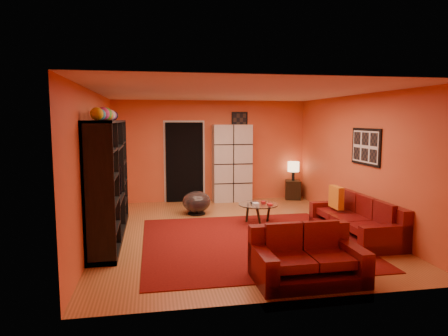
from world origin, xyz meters
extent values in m
plane|color=#945A2D|center=(0.00, 0.00, 0.00)|extent=(6.00, 6.00, 0.00)
plane|color=white|center=(0.00, 0.00, 2.60)|extent=(6.00, 6.00, 0.00)
plane|color=#D1532E|center=(0.00, 3.00, 1.30)|extent=(6.00, 0.00, 6.00)
plane|color=#D1532E|center=(0.00, -3.00, 1.30)|extent=(6.00, 0.00, 6.00)
plane|color=#D1532E|center=(-2.50, 0.00, 1.30)|extent=(0.00, 6.00, 6.00)
plane|color=#D1532E|center=(2.50, 0.00, 1.30)|extent=(0.00, 6.00, 6.00)
cube|color=#510A09|center=(0.10, -0.70, 0.01)|extent=(3.60, 3.60, 0.01)
cube|color=black|center=(-0.70, 2.96, 1.02)|extent=(0.95, 0.10, 2.04)
cube|color=black|center=(2.48, -0.30, 1.60)|extent=(0.03, 1.00, 0.70)
cube|color=black|center=(0.75, 2.98, 2.05)|extent=(0.42, 0.03, 0.52)
cube|color=black|center=(-2.27, 0.00, 1.05)|extent=(0.45, 3.00, 2.10)
imported|color=black|center=(-2.23, -0.04, 1.01)|extent=(1.00, 0.13, 0.57)
cube|color=#510A0C|center=(2.05, -0.76, 0.16)|extent=(0.88, 2.08, 0.32)
cube|color=#510A0C|center=(2.38, -0.76, 0.42)|extent=(0.22, 2.07, 0.85)
cube|color=#510A0C|center=(2.07, -1.71, 0.31)|extent=(0.85, 0.19, 0.62)
cube|color=#510A0C|center=(2.03, 0.18, 0.31)|extent=(0.85, 0.19, 0.62)
cube|color=#510A0C|center=(2.02, -1.33, 0.47)|extent=(0.64, 0.56, 0.12)
cube|color=#510A0C|center=(2.01, -0.76, 0.47)|extent=(0.64, 0.56, 0.12)
cube|color=#510A0C|center=(2.00, -0.19, 0.47)|extent=(0.64, 0.56, 0.12)
cube|color=#510A0C|center=(0.47, -2.50, 0.16)|extent=(1.42, 0.86, 0.32)
cube|color=#510A0C|center=(0.46, -2.17, 0.42)|extent=(1.41, 0.20, 0.85)
cube|color=#510A0C|center=(1.08, -2.49, 0.31)|extent=(0.19, 0.85, 0.62)
cube|color=#510A0C|center=(-0.15, -2.51, 0.31)|extent=(0.19, 0.85, 0.62)
cube|color=#510A0C|center=(0.73, -2.54, 0.47)|extent=(0.51, 0.63, 0.12)
cube|color=#510A0C|center=(0.20, -2.54, 0.47)|extent=(0.51, 0.63, 0.12)
cube|color=orange|center=(1.95, -0.22, 0.63)|extent=(0.12, 0.42, 0.42)
cylinder|color=silver|center=(0.58, 0.43, 0.40)|extent=(0.81, 0.81, 0.02)
cylinder|color=black|center=(0.82, 0.50, 0.20)|extent=(0.05, 0.05, 0.38)
cylinder|color=black|center=(0.40, 0.60, 0.20)|extent=(0.05, 0.05, 0.38)
cylinder|color=black|center=(0.53, 0.18, 0.20)|extent=(0.05, 0.05, 0.38)
cube|color=beige|center=(0.51, 2.80, 0.99)|extent=(1.00, 0.45, 1.98)
cylinder|color=black|center=(-0.56, 1.48, 0.02)|extent=(0.44, 0.44, 0.03)
cylinder|color=black|center=(-0.56, 1.48, 0.10)|extent=(0.06, 0.06, 0.15)
ellipsoid|color=#433B3C|center=(-0.56, 1.48, 0.29)|extent=(0.63, 0.63, 0.47)
cube|color=black|center=(2.17, 2.75, 0.25)|extent=(0.50, 0.50, 0.50)
cylinder|color=black|center=(2.17, 2.75, 0.62)|extent=(0.08, 0.08, 0.24)
cylinder|color=#E7BE7F|center=(2.17, 2.75, 0.87)|extent=(0.30, 0.30, 0.26)
camera|label=1|loc=(-1.51, -7.25, 2.11)|focal=32.00mm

